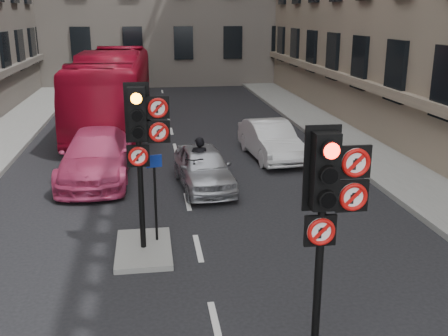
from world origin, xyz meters
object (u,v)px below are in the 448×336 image
object	(u,v)px
signal_near	(329,196)
signal_far	(142,131)
motorcyclist	(199,163)
car_white	(270,140)
bus_red	(113,89)
motorcycle	(193,171)
car_silver	(203,167)
car_pink	(96,156)
info_sign	(155,186)

from	to	relation	value
signal_near	signal_far	distance (m)	4.77
motorcyclist	car_white	bearing A→B (deg)	-128.57
signal_near	bus_red	world-z (taller)	signal_near
signal_near	signal_far	size ratio (longest dim) A/B	1.00
signal_near	signal_far	world-z (taller)	signal_far
motorcycle	motorcyclist	bearing A→B (deg)	24.24
bus_red	signal_near	bearing A→B (deg)	-75.16
signal_far	car_silver	size ratio (longest dim) A/B	0.97
car_pink	motorcycle	bearing A→B (deg)	-26.11
car_pink	motorcyclist	size ratio (longest dim) A/B	3.22
motorcycle	info_sign	size ratio (longest dim) A/B	0.93
car_pink	motorcycle	world-z (taller)	car_pink
car_pink	motorcyclist	distance (m)	3.41
car_silver	car_white	size ratio (longest dim) A/B	0.91
signal_far	car_pink	distance (m)	6.08
signal_near	motorcyclist	world-z (taller)	signal_near
info_sign	signal_far	bearing A→B (deg)	-135.84
car_silver	car_pink	xyz separation A→B (m)	(-3.22, 1.35, 0.11)
car_silver	info_sign	world-z (taller)	info_sign
signal_far	bus_red	world-z (taller)	signal_far
signal_far	motorcycle	world-z (taller)	signal_far
motorcycle	motorcyclist	size ratio (longest dim) A/B	1.17
motorcyclist	info_sign	world-z (taller)	info_sign
car_white	motorcyclist	xyz separation A→B (m)	(-2.85, -3.00, 0.13)
car_silver	car_pink	bearing A→B (deg)	152.66
signal_far	motorcycle	xyz separation A→B (m)	(1.38, 4.03, -2.15)
car_silver	info_sign	distance (m)	4.23
car_silver	motorcycle	distance (m)	0.37
signal_near	car_pink	size ratio (longest dim) A/B	0.70
car_pink	bus_red	size ratio (longest dim) A/B	0.42
car_white	motorcycle	size ratio (longest dim) A/B	2.17
bus_red	motorcyclist	world-z (taller)	bus_red
signal_near	car_silver	bearing A→B (deg)	96.29
car_pink	info_sign	xyz separation A→B (m)	(1.74, -5.23, 0.67)
signal_far	car_white	size ratio (longest dim) A/B	0.89
signal_far	car_pink	bearing A→B (deg)	105.39
signal_near	signal_far	bearing A→B (deg)	123.02
bus_red	motorcyclist	bearing A→B (deg)	-70.68
signal_far	motorcyclist	size ratio (longest dim) A/B	2.27
bus_red	motorcycle	distance (m)	10.09
signal_near	motorcycle	world-z (taller)	signal_near
bus_red	car_pink	bearing A→B (deg)	-88.87
signal_near	car_pink	xyz separation A→B (m)	(-4.13, 9.55, -1.85)
bus_red	info_sign	bearing A→B (deg)	-81.04
car_white	info_sign	distance (m)	8.03
signal_near	bus_red	distance (m)	18.13
car_white	signal_far	bearing A→B (deg)	-126.36
car_silver	bus_red	distance (m)	10.01
car_silver	bus_red	world-z (taller)	bus_red
info_sign	car_white	bearing A→B (deg)	46.54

